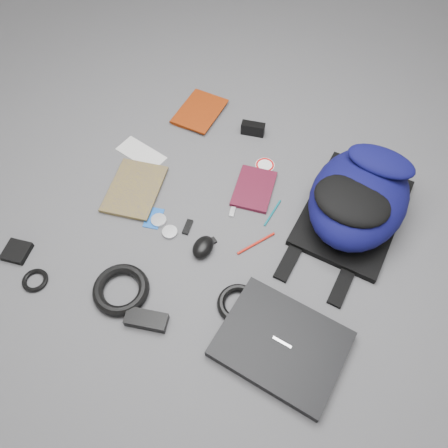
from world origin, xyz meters
The scene contains 23 objects.
ground centered at (0.00, 0.00, 0.00)m, with size 4.00×4.00×0.00m, color #4F4F51.
backpack centered at (0.35, 0.30, 0.10)m, with size 0.34×0.50×0.21m, color #080834, non-canonical shape.
laptop centered at (0.38, -0.26, 0.02)m, with size 0.36×0.28×0.04m, color black.
textbook_red centered at (-0.48, 0.41, 0.01)m, with size 0.17×0.22×0.02m, color maroon.
comic_book centered at (-0.45, -0.08, 0.01)m, with size 0.18×0.25×0.02m, color #B39A0C.
envelope centered at (-0.46, 0.10, 0.00)m, with size 0.20×0.09×0.00m, color silver.
dvd_case centered at (0.00, 0.20, 0.01)m, with size 0.14×0.19×0.02m, color #3D0B19.
compact_camera centered at (-0.15, 0.44, 0.03)m, with size 0.09×0.03×0.05m, color black.
sticker_disc centered at (-0.03, 0.32, 0.00)m, with size 0.07×0.07×0.00m, color white.
pen_teal centered at (0.11, 0.14, 0.00)m, with size 0.01×0.01×0.13m, color #0C626F.
pen_red centered at (0.13, 0.00, 0.00)m, with size 0.01×0.01×0.15m, color #B0180D.
id_badge centered at (-0.23, -0.11, 0.00)m, with size 0.06×0.09×0.00m, color blue.
usb_black centered at (-0.10, -0.07, 0.01)m, with size 0.02×0.06×0.01m, color black.
usb_silver centered at (-0.01, 0.07, 0.00)m, with size 0.02×0.04×0.01m, color silver.
key_fob centered at (0.00, -0.08, 0.01)m, with size 0.02×0.04×0.01m, color black.
mouse centered at (-0.01, -0.12, 0.02)m, with size 0.06×0.09×0.05m, color black.
headphone_left centered at (-0.14, -0.13, 0.01)m, with size 0.05×0.05×0.01m, color #AEAEB0.
headphone_right centered at (-0.21, -0.11, 0.01)m, with size 0.05×0.05×0.01m, color silver.
cable_coil centered at (0.20, -0.22, 0.01)m, with size 0.13×0.13×0.03m, color black.
power_brick centered at (-0.01, -0.42, 0.02)m, with size 0.13×0.05×0.03m, color black.
power_cord_coil centered at (-0.14, -0.39, 0.02)m, with size 0.18×0.18×0.04m, color black.
pouch centered at (-0.53, -0.48, 0.01)m, with size 0.08×0.08×0.02m, color black.
earbud_coil centered at (-0.40, -0.52, 0.01)m, with size 0.08×0.08×0.02m, color black.
Camera 1 is at (0.46, -0.69, 1.30)m, focal length 35.00 mm.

